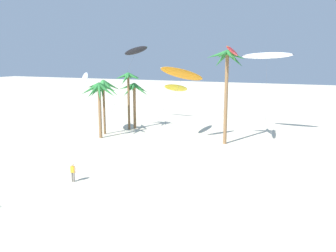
{
  "coord_description": "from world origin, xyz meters",
  "views": [
    {
      "loc": [
        7.42,
        3.46,
        10.32
      ],
      "look_at": [
        -0.01,
        20.1,
        6.81
      ],
      "focal_mm": 38.36,
      "sensor_mm": 36.0,
      "label": 1
    }
  ],
  "objects_px": {
    "flying_kite_4": "(177,88)",
    "palm_tree_3": "(134,92)",
    "palm_tree_0": "(128,81)",
    "person_near_right": "(73,172)",
    "palm_tree_2": "(99,93)",
    "flying_kite_6": "(183,74)",
    "flying_kite_1": "(267,55)",
    "flying_kite_7": "(136,51)",
    "palm_tree_4": "(227,68)",
    "flying_kite_2": "(85,79)",
    "flying_kite_5": "(232,51)",
    "palm_tree_1": "(103,90)"
  },
  "relations": [
    {
      "from": "palm_tree_3",
      "to": "person_near_right",
      "type": "distance_m",
      "value": 23.64
    },
    {
      "from": "palm_tree_3",
      "to": "flying_kite_7",
      "type": "bearing_deg",
      "value": 114.49
    },
    {
      "from": "flying_kite_2",
      "to": "flying_kite_4",
      "type": "distance_m",
      "value": 12.21
    },
    {
      "from": "palm_tree_0",
      "to": "flying_kite_5",
      "type": "distance_m",
      "value": 17.25
    },
    {
      "from": "palm_tree_2",
      "to": "flying_kite_6",
      "type": "height_order",
      "value": "flying_kite_6"
    },
    {
      "from": "palm_tree_3",
      "to": "flying_kite_5",
      "type": "xyz_separation_m",
      "value": [
        15.7,
        -5.86,
        5.6
      ]
    },
    {
      "from": "flying_kite_6",
      "to": "person_near_right",
      "type": "relative_size",
      "value": 6.06
    },
    {
      "from": "flying_kite_6",
      "to": "flying_kite_2",
      "type": "bearing_deg",
      "value": -176.91
    },
    {
      "from": "palm_tree_4",
      "to": "person_near_right",
      "type": "bearing_deg",
      "value": -113.68
    },
    {
      "from": "person_near_right",
      "to": "flying_kite_1",
      "type": "bearing_deg",
      "value": 65.16
    },
    {
      "from": "palm_tree_3",
      "to": "palm_tree_4",
      "type": "relative_size",
      "value": 0.6
    },
    {
      "from": "palm_tree_0",
      "to": "palm_tree_3",
      "type": "height_order",
      "value": "palm_tree_0"
    },
    {
      "from": "flying_kite_4",
      "to": "flying_kite_5",
      "type": "bearing_deg",
      "value": -24.1
    },
    {
      "from": "flying_kite_6",
      "to": "palm_tree_1",
      "type": "bearing_deg",
      "value": 177.24
    },
    {
      "from": "palm_tree_3",
      "to": "flying_kite_7",
      "type": "distance_m",
      "value": 7.2
    },
    {
      "from": "flying_kite_1",
      "to": "flying_kite_6",
      "type": "distance_m",
      "value": 11.93
    },
    {
      "from": "palm_tree_2",
      "to": "flying_kite_6",
      "type": "bearing_deg",
      "value": 8.58
    },
    {
      "from": "flying_kite_1",
      "to": "flying_kite_2",
      "type": "bearing_deg",
      "value": -157.66
    },
    {
      "from": "palm_tree_2",
      "to": "flying_kite_1",
      "type": "height_order",
      "value": "flying_kite_1"
    },
    {
      "from": "palm_tree_0",
      "to": "person_near_right",
      "type": "height_order",
      "value": "palm_tree_0"
    },
    {
      "from": "flying_kite_1",
      "to": "flying_kite_7",
      "type": "distance_m",
      "value": 19.85
    },
    {
      "from": "palm_tree_3",
      "to": "palm_tree_4",
      "type": "distance_m",
      "value": 15.59
    },
    {
      "from": "flying_kite_6",
      "to": "palm_tree_2",
      "type": "bearing_deg",
      "value": -171.42
    },
    {
      "from": "palm_tree_2",
      "to": "palm_tree_3",
      "type": "height_order",
      "value": "palm_tree_2"
    },
    {
      "from": "flying_kite_4",
      "to": "palm_tree_3",
      "type": "bearing_deg",
      "value": 163.61
    },
    {
      "from": "palm_tree_2",
      "to": "palm_tree_3",
      "type": "distance_m",
      "value": 7.35
    },
    {
      "from": "palm_tree_3",
      "to": "flying_kite_7",
      "type": "xyz_separation_m",
      "value": [
        -1.71,
        3.75,
        5.9
      ]
    },
    {
      "from": "flying_kite_5",
      "to": "palm_tree_2",
      "type": "bearing_deg",
      "value": -175.17
    },
    {
      "from": "flying_kite_2",
      "to": "flying_kite_6",
      "type": "relative_size",
      "value": 0.89
    },
    {
      "from": "person_near_right",
      "to": "flying_kite_6",
      "type": "bearing_deg",
      "value": 79.1
    },
    {
      "from": "palm_tree_0",
      "to": "flying_kite_4",
      "type": "relative_size",
      "value": 0.72
    },
    {
      "from": "palm_tree_4",
      "to": "flying_kite_1",
      "type": "relative_size",
      "value": 1.0
    },
    {
      "from": "palm_tree_3",
      "to": "flying_kite_6",
      "type": "height_order",
      "value": "flying_kite_6"
    },
    {
      "from": "palm_tree_1",
      "to": "palm_tree_3",
      "type": "distance_m",
      "value": 5.44
    },
    {
      "from": "flying_kite_5",
      "to": "palm_tree_0",
      "type": "bearing_deg",
      "value": 163.14
    },
    {
      "from": "palm_tree_0",
      "to": "palm_tree_3",
      "type": "relative_size",
      "value": 1.23
    },
    {
      "from": "palm_tree_0",
      "to": "flying_kite_4",
      "type": "height_order",
      "value": "palm_tree_0"
    },
    {
      "from": "flying_kite_4",
      "to": "flying_kite_5",
      "type": "xyz_separation_m",
      "value": [
        8.09,
        -3.62,
        4.58
      ]
    },
    {
      "from": "palm_tree_4",
      "to": "flying_kite_2",
      "type": "relative_size",
      "value": 1.29
    },
    {
      "from": "flying_kite_1",
      "to": "person_near_right",
      "type": "distance_m",
      "value": 29.07
    },
    {
      "from": "palm_tree_2",
      "to": "palm_tree_3",
      "type": "relative_size",
      "value": 1.07
    },
    {
      "from": "flying_kite_1",
      "to": "flying_kite_7",
      "type": "bearing_deg",
      "value": 176.75
    },
    {
      "from": "flying_kite_2",
      "to": "flying_kite_5",
      "type": "distance_m",
      "value": 19.82
    },
    {
      "from": "palm_tree_1",
      "to": "flying_kite_4",
      "type": "relative_size",
      "value": 0.65
    },
    {
      "from": "palm_tree_0",
      "to": "person_near_right",
      "type": "relative_size",
      "value": 5.12
    },
    {
      "from": "flying_kite_4",
      "to": "flying_kite_6",
      "type": "xyz_separation_m",
      "value": [
        2.16,
        -3.41,
        1.99
      ]
    },
    {
      "from": "flying_kite_2",
      "to": "flying_kite_4",
      "type": "height_order",
      "value": "flying_kite_2"
    },
    {
      "from": "palm_tree_4",
      "to": "flying_kite_5",
      "type": "distance_m",
      "value": 2.92
    },
    {
      "from": "palm_tree_1",
      "to": "flying_kite_1",
      "type": "relative_size",
      "value": 0.66
    },
    {
      "from": "palm_tree_1",
      "to": "palm_tree_4",
      "type": "height_order",
      "value": "palm_tree_4"
    }
  ]
}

